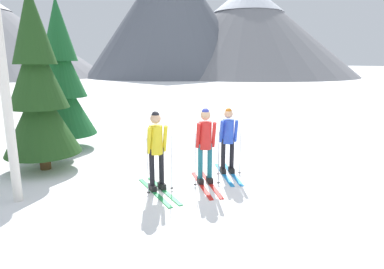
% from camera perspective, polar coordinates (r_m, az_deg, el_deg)
% --- Properties ---
extents(ground_plane, '(400.00, 400.00, 0.00)m').
position_cam_1_polar(ground_plane, '(7.76, 0.13, -8.15)').
color(ground_plane, white).
extents(skier_in_yellow, '(0.61, 1.77, 1.74)m').
position_cam_1_polar(skier_in_yellow, '(6.99, -6.21, -2.36)').
color(skier_in_yellow, green).
rests_on(skier_in_yellow, ground).
extents(skier_in_red, '(0.60, 1.75, 1.75)m').
position_cam_1_polar(skier_in_red, '(7.35, 2.34, -1.51)').
color(skier_in_red, red).
rests_on(skier_in_red, ground).
extents(skier_in_blue, '(0.65, 1.68, 1.65)m').
position_cam_1_polar(skier_in_blue, '(8.11, 6.24, -0.50)').
color(skier_in_blue, '#1E84D1').
rests_on(skier_in_blue, ground).
extents(pine_tree_near, '(1.88, 1.88, 4.54)m').
position_cam_1_polar(pine_tree_near, '(9.06, -25.22, 7.13)').
color(pine_tree_near, '#51381E').
rests_on(pine_tree_near, ground).
extents(pine_tree_mid, '(1.94, 1.94, 4.68)m').
position_cam_1_polar(pine_tree_mid, '(11.18, -21.68, 8.57)').
color(pine_tree_mid, '#51381E').
rests_on(pine_tree_mid, ground).
extents(birch_tree_tall, '(0.57, 0.50, 5.50)m').
position_cam_1_polar(birch_tree_tall, '(7.09, -30.24, 11.39)').
color(birch_tree_tall, silver).
rests_on(birch_tree_tall, ground).
extents(mountain_ridge_distant, '(109.65, 57.01, 22.69)m').
position_cam_1_polar(mountain_ridge_distant, '(63.91, -20.73, 17.48)').
color(mountain_ridge_distant, slate).
rests_on(mountain_ridge_distant, ground).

